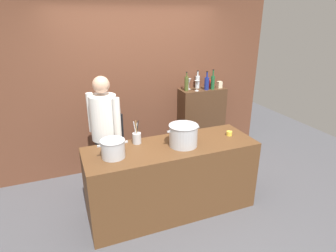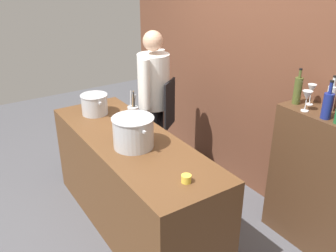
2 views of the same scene
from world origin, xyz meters
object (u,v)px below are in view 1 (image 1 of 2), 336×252
Objects in this scene: wine_bottle_cobalt at (207,83)px; wine_glass_short at (197,83)px; stockpot_small at (113,149)px; utensil_crock at (137,138)px; wine_bottle_clear at (197,82)px; chef at (105,129)px; wine_bottle_green at (213,82)px; butter_jar at (229,133)px; wine_bottle_olive at (187,83)px; spice_tin_cream at (219,85)px; stockpot_large at (183,135)px; wine_glass_wide at (189,82)px; spice_tin_red at (209,84)px.

wine_glass_short is at bearing -176.73° from wine_bottle_cobalt.
utensil_crock is (0.34, 0.25, -0.03)m from stockpot_small.
wine_bottle_clear is 0.18m from wine_bottle_cobalt.
chef is 5.82× the size of wine_bottle_clear.
wine_bottle_green reaches higher than wine_bottle_clear.
chef is at bearing 87.16° from stockpot_small.
wine_bottle_cobalt is (1.42, 0.89, 0.35)m from utensil_crock.
wine_bottle_olive reaches higher than butter_jar.
wine_glass_short is (1.58, 1.13, 0.34)m from stockpot_small.
wine_bottle_cobalt is 2.79× the size of spice_tin_cream.
wine_bottle_green is at bearing 1.38° from wine_glass_short.
stockpot_large is 1.41× the size of utensil_crock.
wine_bottle_clear is at bearing 82.03° from butter_jar.
butter_jar is 1.30m from wine_glass_wide.
stockpot_large is 1.51m from wine_bottle_cobalt.
wine_bottle_olive is 2.51× the size of spice_tin_red.
wine_bottle_clear is at bearing -106.45° from chef.
chef is at bearing 125.68° from utensil_crock.
stockpot_large is 5.60× the size of butter_jar.
spice_tin_red is (0.12, 0.15, -0.05)m from wine_bottle_cobalt.
chef is at bearing -165.94° from spice_tin_cream.
stockpot_small is 1.88× the size of wine_glass_wide.
wine_bottle_green reaches higher than butter_jar.
wine_bottle_clear is 0.37m from spice_tin_cream.
stockpot_large is at bearing -175.81° from butter_jar.
wine_bottle_olive is at bearing 168.89° from wine_bottle_cobalt.
wine_bottle_olive reaches higher than wine_bottle_clear.
spice_tin_cream reaches higher than butter_jar.
stockpot_large is at bearing -117.93° from wine_glass_wide.
stockpot_large is 1.36× the size of wine_bottle_cobalt.
wine_bottle_green is (1.83, 0.46, 0.37)m from chef.
wine_bottle_cobalt reaches higher than butter_jar.
chef is 1.97m from spice_tin_red.
chef is 4.10× the size of stockpot_large.
stockpot_small is 1.10× the size of wine_bottle_cobalt.
wine_glass_wide is (0.08, 0.07, 0.00)m from wine_bottle_olive.
chef is 1.60m from butter_jar.
wine_glass_wide is at bearing 158.50° from wine_bottle_green.
wine_bottle_clear is at bearing 21.52° from wine_bottle_olive.
spice_tin_red is (0.37, 0.01, -0.06)m from wine_glass_wide.
wine_bottle_green is 0.38m from wine_glass_wide.
wine_bottle_green is 0.44m from wine_bottle_olive.
stockpot_small is 0.42m from utensil_crock.
spice_tin_red is at bearing 27.30° from wine_glass_short.
butter_jar is (1.50, 0.04, -0.07)m from stockpot_small.
wine_glass_short is at bearing -26.62° from wine_bottle_olive.
spice_tin_cream is at bearing 12.99° from wine_bottle_green.
chef is 2.07m from spice_tin_cream.
butter_jar is 0.24× the size of wine_bottle_olive.
wine_glass_wide is 1.04× the size of wine_glass_short.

